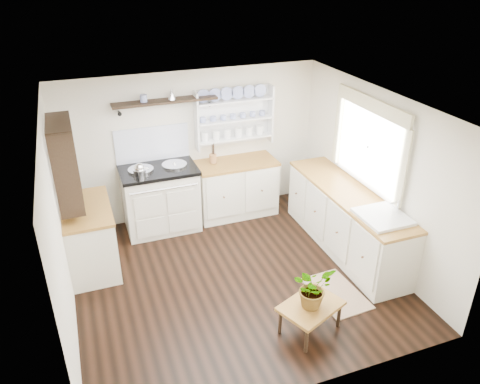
% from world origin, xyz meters
% --- Properties ---
extents(floor, '(4.00, 3.80, 0.01)m').
position_xyz_m(floor, '(0.00, 0.00, 0.00)').
color(floor, black).
rests_on(floor, ground).
extents(wall_back, '(4.00, 0.02, 2.30)m').
position_xyz_m(wall_back, '(0.00, 1.90, 1.15)').
color(wall_back, silver).
rests_on(wall_back, ground).
extents(wall_right, '(0.02, 3.80, 2.30)m').
position_xyz_m(wall_right, '(2.00, 0.00, 1.15)').
color(wall_right, silver).
rests_on(wall_right, ground).
extents(wall_left, '(0.02, 3.80, 2.30)m').
position_xyz_m(wall_left, '(-2.00, 0.00, 1.15)').
color(wall_left, silver).
rests_on(wall_left, ground).
extents(ceiling, '(4.00, 3.80, 0.01)m').
position_xyz_m(ceiling, '(0.00, 0.00, 2.30)').
color(ceiling, white).
rests_on(ceiling, wall_back).
extents(window, '(0.08, 1.55, 1.22)m').
position_xyz_m(window, '(1.95, 0.15, 1.56)').
color(window, white).
rests_on(window, wall_right).
extents(aga_cooker, '(1.12, 0.77, 1.03)m').
position_xyz_m(aga_cooker, '(-0.62, 1.57, 0.51)').
color(aga_cooker, beige).
rests_on(aga_cooker, floor).
extents(back_cabinets, '(1.27, 0.63, 0.90)m').
position_xyz_m(back_cabinets, '(0.60, 1.60, 0.46)').
color(back_cabinets, beige).
rests_on(back_cabinets, floor).
extents(right_cabinets, '(0.62, 2.43, 0.90)m').
position_xyz_m(right_cabinets, '(1.70, 0.10, 0.46)').
color(right_cabinets, beige).
rests_on(right_cabinets, floor).
extents(belfast_sink, '(0.55, 0.60, 0.45)m').
position_xyz_m(belfast_sink, '(1.70, -0.65, 0.80)').
color(belfast_sink, white).
rests_on(belfast_sink, right_cabinets).
extents(left_cabinets, '(0.62, 1.13, 0.90)m').
position_xyz_m(left_cabinets, '(-1.70, 0.90, 0.46)').
color(left_cabinets, beige).
rests_on(left_cabinets, floor).
extents(plate_rack, '(1.20, 0.22, 0.90)m').
position_xyz_m(plate_rack, '(0.65, 1.86, 1.56)').
color(plate_rack, white).
rests_on(plate_rack, wall_back).
extents(high_shelf, '(1.50, 0.29, 0.16)m').
position_xyz_m(high_shelf, '(-0.40, 1.78, 1.91)').
color(high_shelf, black).
rests_on(high_shelf, wall_back).
extents(left_shelving, '(0.28, 0.80, 1.05)m').
position_xyz_m(left_shelving, '(-1.84, 0.90, 1.55)').
color(left_shelving, black).
rests_on(left_shelving, wall_left).
extents(kettle, '(0.19, 0.19, 0.23)m').
position_xyz_m(kettle, '(-0.90, 1.45, 1.04)').
color(kettle, silver).
rests_on(kettle, aga_cooker).
extents(utensil_crock, '(0.11, 0.11, 0.13)m').
position_xyz_m(utensil_crock, '(0.26, 1.68, 0.98)').
color(utensil_crock, '#A06A3A').
rests_on(utensil_crock, back_cabinets).
extents(center_table, '(0.80, 0.69, 0.36)m').
position_xyz_m(center_table, '(0.46, -1.21, 0.32)').
color(center_table, brown).
rests_on(center_table, floor).
extents(potted_plant, '(0.53, 0.50, 0.47)m').
position_xyz_m(potted_plant, '(0.46, -1.21, 0.60)').
color(potted_plant, '#3F7233').
rests_on(potted_plant, center_table).
extents(floor_rug, '(0.60, 0.88, 0.02)m').
position_xyz_m(floor_rug, '(1.07, -0.77, 0.01)').
color(floor_rug, '#876E4E').
rests_on(floor_rug, floor).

